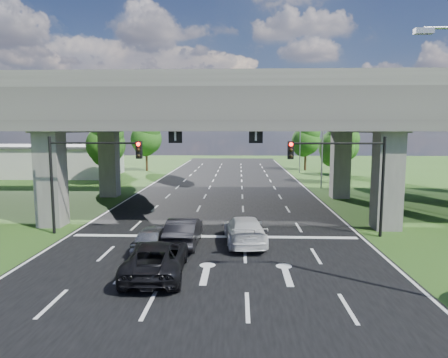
# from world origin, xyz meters

# --- Properties ---
(ground) EXTENTS (160.00, 160.00, 0.00)m
(ground) POSITION_xyz_m (0.00, 0.00, 0.00)
(ground) COLOR #2A4D19
(ground) RESTS_ON ground
(road) EXTENTS (18.00, 120.00, 0.03)m
(road) POSITION_xyz_m (0.00, 10.00, 0.01)
(road) COLOR black
(road) RESTS_ON ground
(overpass) EXTENTS (80.00, 15.00, 10.00)m
(overpass) POSITION_xyz_m (0.00, 12.00, 7.92)
(overpass) COLOR #353230
(overpass) RESTS_ON ground
(warehouse) EXTENTS (20.00, 10.00, 4.00)m
(warehouse) POSITION_xyz_m (-26.00, 35.00, 2.00)
(warehouse) COLOR #9E9E99
(warehouse) RESTS_ON ground
(signal_right) EXTENTS (5.76, 0.54, 6.00)m
(signal_right) POSITION_xyz_m (7.82, 3.94, 4.19)
(signal_right) COLOR black
(signal_right) RESTS_ON ground
(signal_left) EXTENTS (5.76, 0.54, 6.00)m
(signal_left) POSITION_xyz_m (-7.82, 3.94, 4.19)
(signal_left) COLOR black
(signal_left) RESTS_ON ground
(streetlight_far) EXTENTS (3.38, 0.25, 10.00)m
(streetlight_far) POSITION_xyz_m (10.10, 24.00, 5.85)
(streetlight_far) COLOR gray
(streetlight_far) RESTS_ON ground
(streetlight_beyond) EXTENTS (3.38, 0.25, 10.00)m
(streetlight_beyond) POSITION_xyz_m (10.10, 40.00, 5.85)
(streetlight_beyond) COLOR gray
(streetlight_beyond) RESTS_ON ground
(tree_left_near) EXTENTS (4.50, 4.50, 7.80)m
(tree_left_near) POSITION_xyz_m (-13.95, 26.00, 4.82)
(tree_left_near) COLOR black
(tree_left_near) RESTS_ON ground
(tree_left_mid) EXTENTS (3.91, 3.90, 6.76)m
(tree_left_mid) POSITION_xyz_m (-16.95, 34.00, 4.17)
(tree_left_mid) COLOR black
(tree_left_mid) RESTS_ON ground
(tree_left_far) EXTENTS (4.80, 4.80, 8.32)m
(tree_left_far) POSITION_xyz_m (-12.95, 42.00, 5.14)
(tree_left_far) COLOR black
(tree_left_far) RESTS_ON ground
(tree_right_near) EXTENTS (4.20, 4.20, 7.28)m
(tree_right_near) POSITION_xyz_m (13.05, 28.00, 4.50)
(tree_right_near) COLOR black
(tree_right_near) RESTS_ON ground
(tree_right_mid) EXTENTS (3.91, 3.90, 6.76)m
(tree_right_mid) POSITION_xyz_m (16.05, 36.00, 4.17)
(tree_right_mid) COLOR black
(tree_right_mid) RESTS_ON ground
(tree_right_far) EXTENTS (4.50, 4.50, 7.80)m
(tree_right_far) POSITION_xyz_m (12.05, 44.00, 4.82)
(tree_right_far) COLOR black
(tree_right_far) RESTS_ON ground
(car_silver) EXTENTS (1.94, 4.06, 1.34)m
(car_silver) POSITION_xyz_m (-3.02, 0.73, 0.70)
(car_silver) COLOR #939499
(car_silver) RESTS_ON road
(car_dark) EXTENTS (1.69, 4.69, 1.54)m
(car_dark) POSITION_xyz_m (-1.57, 1.66, 0.80)
(car_dark) COLOR black
(car_dark) RESTS_ON road
(car_white) EXTENTS (2.62, 5.42, 1.52)m
(car_white) POSITION_xyz_m (1.80, 2.16, 0.79)
(car_white) COLOR silver
(car_white) RESTS_ON road
(car_trailing) EXTENTS (2.76, 5.50, 1.49)m
(car_trailing) POSITION_xyz_m (-2.14, -2.91, 0.78)
(car_trailing) COLOR black
(car_trailing) RESTS_ON road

